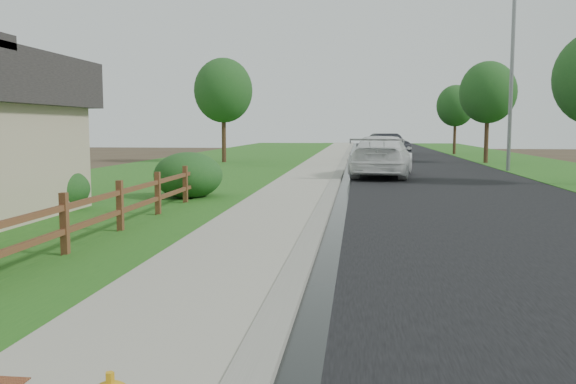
# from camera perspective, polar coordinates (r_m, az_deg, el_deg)

# --- Properties ---
(road) EXTENTS (8.00, 90.00, 0.02)m
(road) POSITION_cam_1_polar(r_m,az_deg,el_deg) (39.61, 11.40, 2.80)
(road) COLOR black
(road) RESTS_ON ground
(curb) EXTENTS (0.40, 90.00, 0.12)m
(curb) POSITION_cam_1_polar(r_m,az_deg,el_deg) (39.48, 5.31, 2.95)
(curb) COLOR gray
(curb) RESTS_ON ground
(wet_gutter) EXTENTS (0.50, 90.00, 0.00)m
(wet_gutter) POSITION_cam_1_polar(r_m,az_deg,el_deg) (39.47, 5.81, 2.89)
(wet_gutter) COLOR black
(wet_gutter) RESTS_ON road
(sidewalk) EXTENTS (2.20, 90.00, 0.10)m
(sidewalk) POSITION_cam_1_polar(r_m,az_deg,el_deg) (39.53, 3.42, 2.96)
(sidewalk) COLOR #A5A390
(sidewalk) RESTS_ON ground
(grass_strip) EXTENTS (1.60, 90.00, 0.06)m
(grass_strip) POSITION_cam_1_polar(r_m,az_deg,el_deg) (39.68, 0.68, 2.95)
(grass_strip) COLOR #205919
(grass_strip) RESTS_ON ground
(lawn_near) EXTENTS (9.00, 90.00, 0.04)m
(lawn_near) POSITION_cam_1_polar(r_m,az_deg,el_deg) (40.55, -6.66, 2.96)
(lawn_near) COLOR #205919
(lawn_near) RESTS_ON ground
(verge_far) EXTENTS (6.00, 90.00, 0.04)m
(verge_far) POSITION_cam_1_polar(r_m,az_deg,el_deg) (40.77, 21.12, 2.61)
(verge_far) COLOR #205919
(verge_far) RESTS_ON ground
(ranch_fence) EXTENTS (0.12, 16.92, 1.10)m
(ranch_fence) POSITION_cam_1_polar(r_m,az_deg,el_deg) (11.97, -17.61, -1.75)
(ranch_fence) COLOR #4D2A19
(ranch_fence) RESTS_ON ground
(white_suv) EXTENTS (3.21, 6.44, 1.80)m
(white_suv) POSITION_cam_1_polar(r_m,az_deg,el_deg) (27.27, 8.81, 3.33)
(white_suv) COLOR white
(white_suv) RESTS_ON road
(dark_car_mid) EXTENTS (2.38, 4.77, 1.56)m
(dark_car_mid) POSITION_cam_1_polar(r_m,az_deg,el_deg) (41.30, 8.98, 4.07)
(dark_car_mid) COLOR black
(dark_car_mid) RESTS_ON road
(dark_car_far) EXTENTS (3.44, 5.41, 1.68)m
(dark_car_far) POSITION_cam_1_polar(r_m,az_deg,el_deg) (48.74, 9.30, 4.43)
(dark_car_far) COLOR black
(dark_car_far) RESTS_ON road
(streetlight) EXTENTS (2.07, 0.83, 9.22)m
(streetlight) POSITION_cam_1_polar(r_m,az_deg,el_deg) (32.21, 19.95, 11.12)
(streetlight) COLOR slate
(streetlight) RESTS_ON ground
(shrub_c) EXTENTS (2.05, 2.05, 1.13)m
(shrub_c) POSITION_cam_1_polar(r_m,az_deg,el_deg) (17.07, -20.61, 0.23)
(shrub_c) COLOR #18431A
(shrub_c) RESTS_ON ground
(shrub_d) EXTENTS (2.76, 2.76, 1.44)m
(shrub_d) POSITION_cam_1_polar(r_m,az_deg,el_deg) (18.96, -9.32, 1.55)
(shrub_d) COLOR #18431A
(shrub_d) RESTS_ON ground
(tree_mid_left) EXTENTS (3.59, 3.59, 6.42)m
(tree_mid_left) POSITION_cam_1_polar(r_m,az_deg,el_deg) (38.08, -6.07, 9.42)
(tree_mid_left) COLOR #382216
(tree_mid_left) RESTS_ON ground
(tree_mid_right) EXTENTS (3.39, 3.39, 6.15)m
(tree_mid_right) POSITION_cam_1_polar(r_m,az_deg,el_deg) (39.05, 18.20, 8.83)
(tree_mid_right) COLOR #382216
(tree_mid_right) RESTS_ON ground
(tree_far_right) EXTENTS (3.03, 3.03, 5.59)m
(tree_far_right) POSITION_cam_1_polar(r_m,az_deg,el_deg) (51.22, 15.40, 7.78)
(tree_far_right) COLOR #382216
(tree_far_right) RESTS_ON ground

